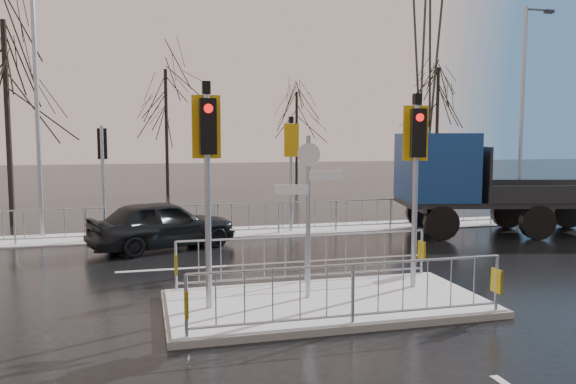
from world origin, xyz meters
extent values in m
plane|color=black|center=(0.00, 0.00, 0.00)|extent=(120.00, 120.00, 0.00)
cube|color=white|center=(0.00, 8.60, 0.02)|extent=(30.00, 2.00, 0.04)
cube|color=silver|center=(0.00, 3.80, 0.00)|extent=(8.00, 0.15, 0.01)
cube|color=slate|center=(0.00, 0.00, 0.06)|extent=(6.00, 3.00, 0.12)
cube|color=white|center=(0.00, 0.00, 0.14)|extent=(5.85, 2.85, 0.03)
cube|color=gold|center=(-2.70, -1.38, 0.67)|extent=(0.05, 0.28, 0.42)
cube|color=gold|center=(2.70, -1.38, 0.67)|extent=(0.05, 0.28, 0.42)
cube|color=gold|center=(-2.70, 1.38, 0.67)|extent=(0.05, 0.28, 0.42)
cube|color=gold|center=(2.70, 1.38, 0.67)|extent=(0.05, 0.28, 0.42)
cylinder|color=#979DA5|center=(-2.20, 0.00, 2.02)|extent=(0.11, 0.11, 3.80)
cube|color=black|center=(-2.20, -0.18, 3.37)|extent=(0.28, 0.22, 0.95)
cylinder|color=red|center=(-2.20, -0.29, 3.67)|extent=(0.16, 0.04, 0.16)
cube|color=#D5A00C|center=(-2.20, 0.07, 3.37)|extent=(0.50, 0.03, 1.10)
cube|color=black|center=(-2.20, 0.00, 4.04)|extent=(0.14, 0.14, 0.22)
cylinder|color=#979DA5|center=(2.00, 0.40, 1.97)|extent=(0.11, 0.11, 3.70)
cube|color=black|center=(1.95, 0.23, 3.27)|extent=(0.33, 0.28, 0.95)
cylinder|color=red|center=(1.93, 0.12, 3.57)|extent=(0.16, 0.08, 0.16)
cube|color=#D5A00C|center=(2.02, 0.47, 3.27)|extent=(0.49, 0.16, 1.10)
cube|color=black|center=(2.00, 0.40, 3.94)|extent=(0.14, 0.14, 0.22)
cylinder|color=#979DA5|center=(-0.30, 0.20, 1.67)|extent=(0.09, 0.09, 3.10)
cube|color=silver|center=(0.05, 0.20, 2.47)|extent=(0.70, 0.14, 0.18)
cube|color=silver|center=(-0.62, 0.20, 2.22)|extent=(0.62, 0.15, 0.18)
cylinder|color=silver|center=(-0.30, 0.17, 2.87)|extent=(0.44, 0.03, 0.44)
cylinder|color=#979DA5|center=(-4.50, 8.30, 1.79)|extent=(0.11, 0.11, 3.50)
cube|color=black|center=(-4.50, 8.48, 2.99)|extent=(0.28, 0.22, 0.95)
cylinder|color=red|center=(-4.50, 8.59, 3.29)|extent=(0.16, 0.04, 0.16)
cylinder|color=#979DA5|center=(1.50, 8.30, 1.84)|extent=(0.11, 0.11, 3.60)
cube|color=black|center=(1.50, 8.48, 3.09)|extent=(0.28, 0.22, 0.95)
cylinder|color=red|center=(1.50, 8.59, 3.39)|extent=(0.16, 0.04, 0.16)
cube|color=#D5A00C|center=(1.50, 8.23, 3.09)|extent=(0.50, 0.03, 1.10)
cube|color=black|center=(1.50, 8.30, 3.76)|extent=(0.14, 0.14, 0.22)
cylinder|color=#979DA5|center=(6.50, 8.30, 1.79)|extent=(0.11, 0.11, 3.50)
cube|color=black|center=(6.45, 8.47, 2.99)|extent=(0.33, 0.28, 0.95)
cylinder|color=red|center=(6.43, 8.58, 3.29)|extent=(0.16, 0.08, 0.16)
cube|color=black|center=(6.50, 8.30, 3.66)|extent=(0.14, 0.14, 0.22)
imported|color=black|center=(-2.78, 6.44, 0.71)|extent=(4.49, 3.05, 1.42)
cylinder|color=black|center=(5.64, 5.67, 0.54)|extent=(1.13, 0.56, 1.08)
cylinder|color=black|center=(6.14, 7.89, 0.54)|extent=(1.13, 0.56, 1.08)
cylinder|color=black|center=(8.59, 5.00, 0.54)|extent=(1.13, 0.56, 1.08)
cylinder|color=black|center=(9.10, 7.22, 0.54)|extent=(1.13, 0.56, 1.08)
cylinder|color=black|center=(11.21, 6.74, 0.54)|extent=(1.13, 0.56, 1.08)
cube|color=black|center=(8.42, 6.20, 1.06)|extent=(7.52, 4.01, 0.17)
cube|color=navy|center=(5.99, 6.76, 2.23)|extent=(2.69, 3.01, 2.16)
cube|color=black|center=(7.02, 6.52, 2.66)|extent=(0.52, 2.12, 1.19)
cube|color=#2D3033|center=(5.36, 6.90, 1.03)|extent=(0.68, 2.46, 0.38)
cube|color=black|center=(9.58, 5.94, 1.21)|extent=(5.22, 3.59, 0.13)
cube|color=black|center=(7.31, 6.46, 2.08)|extent=(0.66, 2.55, 1.62)
cylinder|color=black|center=(-8.00, 12.50, 3.68)|extent=(0.20, 0.20, 7.36)
cylinder|color=black|center=(-2.00, 22.00, 3.45)|extent=(0.19, 0.19, 6.90)
cylinder|color=black|center=(6.00, 24.00, 2.99)|extent=(0.16, 0.16, 5.98)
cylinder|color=black|center=(14.00, 21.00, 3.68)|extent=(0.20, 0.20, 7.36)
cylinder|color=#979DA5|center=(10.50, 8.50, 4.00)|extent=(0.14, 0.14, 8.00)
cylinder|color=#979DA5|center=(11.00, 8.50, 7.90)|extent=(1.00, 0.10, 0.10)
cube|color=#2D3033|center=(11.50, 8.50, 7.85)|extent=(0.35, 0.18, 0.12)
cylinder|color=#979DA5|center=(-6.50, 9.50, 4.10)|extent=(0.14, 0.14, 8.20)
cylinder|color=#2D3033|center=(18.60, 30.60, 10.00)|extent=(1.18, 1.18, 19.97)
cylinder|color=#2D3033|center=(17.40, 30.60, 10.00)|extent=(1.18, 1.18, 19.97)
cylinder|color=#2D3033|center=(18.60, 29.40, 10.00)|extent=(1.18, 1.18, 19.97)
cylinder|color=#2D3033|center=(17.40, 29.40, 10.00)|extent=(1.18, 1.18, 19.97)
camera|label=1|loc=(-3.28, -9.83, 3.19)|focal=35.00mm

